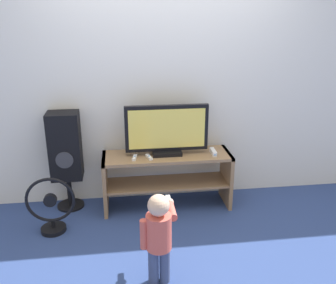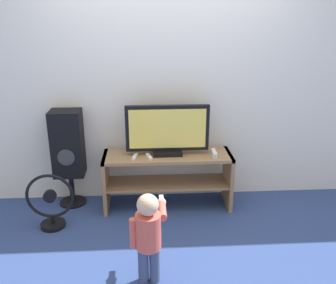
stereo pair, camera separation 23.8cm
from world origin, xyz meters
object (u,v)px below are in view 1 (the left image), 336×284
Objects in this scene: remote_secondary at (149,157)px; speaker_tower at (65,148)px; child at (159,232)px; television at (167,131)px; game_console at (213,152)px; remote_primary at (135,158)px; floor_fan at (51,208)px.

remote_secondary is 0.84m from speaker_tower.
remote_secondary is at bearing 88.95° from child.
game_console is at bearing -8.60° from television.
remote_primary is at bearing 96.39° from child.
child is at bearing -41.46° from floor_fan.
remote_secondary is 0.18× the size of child.
game_console is at bearing -6.27° from speaker_tower.
game_console is at bearing 58.51° from child.
child reaches higher than game_console.
remote_secondary is 0.25× the size of floor_fan.
speaker_tower is (-0.81, 0.18, 0.06)m from remote_secondary.
remote_secondary is at bearing 16.22° from floor_fan.
television reaches higher than remote_secondary.
child is at bearing -100.07° from television.
child reaches higher than remote_secondary.
speaker_tower is at bearing 122.51° from child.
remote_primary is (-0.78, -0.01, -0.01)m from game_console.
remote_secondary is at bearing -178.10° from game_console.
television is at bearing 14.52° from remote_primary.
floor_fan is (-0.92, -0.27, -0.34)m from remote_secondary.
remote_primary and remote_secondary have the same top height.
game_console reaches higher than remote_secondary.
floor_fan is at bearing -103.42° from speaker_tower.
speaker_tower is at bearing 174.80° from television.
television is at bearing 17.97° from floor_fan.
speaker_tower reaches higher than remote_secondary.
remote_primary is 0.70m from speaker_tower.
game_console is at bearing 10.47° from floor_fan.
game_console is at bearing 1.07° from remote_primary.
remote_primary is 1.09m from child.
remote_primary is at bearing 177.21° from remote_secondary.
television is 0.31m from remote_secondary.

